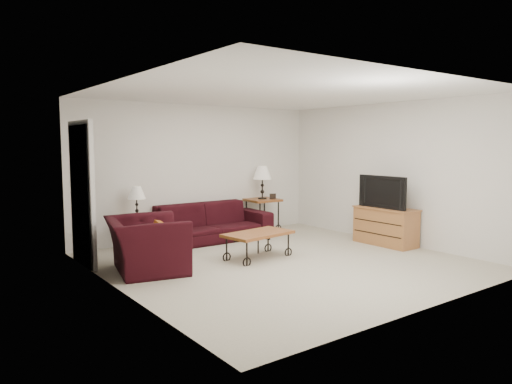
# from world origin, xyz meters

# --- Properties ---
(ground) EXTENTS (5.00, 5.00, 0.00)m
(ground) POSITION_xyz_m (0.00, 0.00, 0.00)
(ground) COLOR beige
(ground) RESTS_ON ground
(wall_back) EXTENTS (5.00, 0.02, 2.50)m
(wall_back) POSITION_xyz_m (0.00, 2.50, 1.25)
(wall_back) COLOR silver
(wall_back) RESTS_ON ground
(wall_front) EXTENTS (5.00, 0.02, 2.50)m
(wall_front) POSITION_xyz_m (0.00, -2.50, 1.25)
(wall_front) COLOR silver
(wall_front) RESTS_ON ground
(wall_left) EXTENTS (0.02, 5.00, 2.50)m
(wall_left) POSITION_xyz_m (-2.50, 0.00, 1.25)
(wall_left) COLOR silver
(wall_left) RESTS_ON ground
(wall_right) EXTENTS (0.02, 5.00, 2.50)m
(wall_right) POSITION_xyz_m (2.50, 0.00, 1.25)
(wall_right) COLOR silver
(wall_right) RESTS_ON ground
(ceiling) EXTENTS (5.00, 5.00, 0.00)m
(ceiling) POSITION_xyz_m (0.00, 0.00, 2.50)
(ceiling) COLOR white
(ceiling) RESTS_ON wall_back
(doorway) EXTENTS (0.08, 0.94, 2.04)m
(doorway) POSITION_xyz_m (-2.47, 1.65, 1.02)
(doorway) COLOR black
(doorway) RESTS_ON ground
(sofa) EXTENTS (2.33, 0.91, 0.68)m
(sofa) POSITION_xyz_m (-0.10, 2.02, 0.34)
(sofa) COLOR black
(sofa) RESTS_ON ground
(side_table_left) EXTENTS (0.55, 0.55, 0.53)m
(side_table_left) POSITION_xyz_m (-1.40, 2.20, 0.26)
(side_table_left) COLOR #9B4D27
(side_table_left) RESTS_ON ground
(side_table_right) EXTENTS (0.65, 0.65, 0.66)m
(side_table_right) POSITION_xyz_m (1.26, 2.20, 0.33)
(side_table_right) COLOR #9B4D27
(side_table_right) RESTS_ON ground
(lamp_left) EXTENTS (0.34, 0.34, 0.53)m
(lamp_left) POSITION_xyz_m (-1.40, 2.20, 0.79)
(lamp_left) COLOR black
(lamp_left) RESTS_ON side_table_left
(lamp_right) EXTENTS (0.40, 0.40, 0.66)m
(lamp_right) POSITION_xyz_m (1.26, 2.20, 1.00)
(lamp_right) COLOR black
(lamp_right) RESTS_ON side_table_right
(photo_frame_left) EXTENTS (0.11, 0.02, 0.09)m
(photo_frame_left) POSITION_xyz_m (-1.55, 2.05, 0.57)
(photo_frame_left) COLOR black
(photo_frame_left) RESTS_ON side_table_left
(photo_frame_right) EXTENTS (0.13, 0.05, 0.11)m
(photo_frame_right) POSITION_xyz_m (1.41, 2.05, 0.72)
(photo_frame_right) COLOR black
(photo_frame_right) RESTS_ON side_table_right
(coffee_table) EXTENTS (1.15, 0.73, 0.41)m
(coffee_table) POSITION_xyz_m (-0.17, 0.42, 0.20)
(coffee_table) COLOR #9B4D27
(coffee_table) RESTS_ON ground
(armchair) EXTENTS (1.24, 1.35, 0.75)m
(armchair) POSITION_xyz_m (-1.88, 0.72, 0.38)
(armchair) COLOR black
(armchair) RESTS_ON ground
(throw_pillow) EXTENTS (0.16, 0.35, 0.34)m
(throw_pillow) POSITION_xyz_m (-1.73, 0.67, 0.52)
(throw_pillow) COLOR #B14B16
(throw_pillow) RESTS_ON armchair
(tv_stand) EXTENTS (0.46, 1.09, 0.66)m
(tv_stand) POSITION_xyz_m (2.23, -0.11, 0.33)
(tv_stand) COLOR #B97044
(tv_stand) RESTS_ON ground
(television) EXTENTS (0.13, 0.98, 0.56)m
(television) POSITION_xyz_m (2.21, -0.11, 0.94)
(television) COLOR black
(television) RESTS_ON tv_stand
(backpack) EXTENTS (0.38, 0.31, 0.45)m
(backpack) POSITION_xyz_m (0.92, 1.89, 0.23)
(backpack) COLOR black
(backpack) RESTS_ON ground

